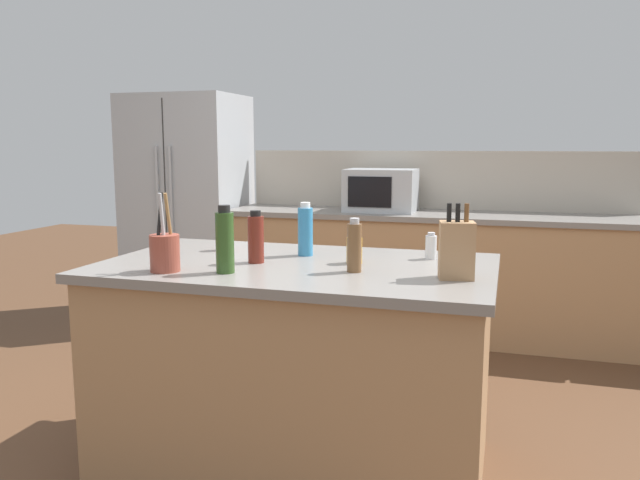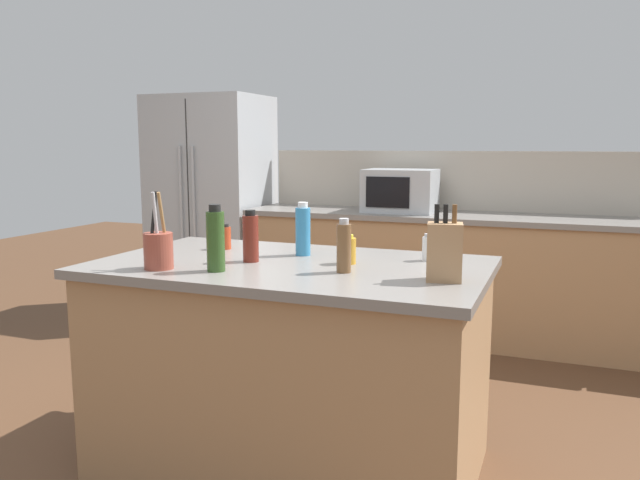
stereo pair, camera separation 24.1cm
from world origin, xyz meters
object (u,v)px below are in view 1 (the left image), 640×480
(knife_block, at_px, (457,249))
(utensil_crock, at_px, (165,251))
(vinegar_bottle, at_px, (256,238))
(olive_oil_bottle, at_px, (225,241))
(refrigerator, at_px, (188,206))
(pepper_grinder, at_px, (354,247))
(dish_soap_bottle, at_px, (305,231))
(spice_jar_paprika, at_px, (224,239))
(honey_jar, at_px, (354,250))
(salt_shaker, at_px, (431,247))
(microwave, at_px, (381,190))

(knife_block, xyz_separation_m, utensil_crock, (-1.14, -0.20, -0.03))
(vinegar_bottle, xyz_separation_m, olive_oil_bottle, (-0.03, -0.24, 0.02))
(utensil_crock, bearing_deg, olive_oil_bottle, 10.30)
(knife_block, bearing_deg, vinegar_bottle, 164.08)
(refrigerator, height_order, pepper_grinder, refrigerator)
(knife_block, distance_m, vinegar_bottle, 0.86)
(dish_soap_bottle, relative_size, spice_jar_paprika, 1.99)
(honey_jar, xyz_separation_m, spice_jar_paprika, (-0.69, 0.14, -0.00))
(salt_shaker, bearing_deg, utensil_crock, -149.42)
(dish_soap_bottle, xyz_separation_m, honey_jar, (0.26, -0.12, -0.06))
(spice_jar_paprika, bearing_deg, dish_soap_bottle, -2.43)
(utensil_crock, bearing_deg, dish_soap_bottle, 50.07)
(microwave, bearing_deg, pepper_grinder, -81.25)
(vinegar_bottle, relative_size, salt_shaker, 1.89)
(honey_jar, relative_size, spice_jar_paprika, 1.02)
(microwave, xyz_separation_m, utensil_crock, (-0.38, -2.52, -0.08))
(dish_soap_bottle, bearing_deg, pepper_grinder, -44.55)
(refrigerator, relative_size, pepper_grinder, 8.48)
(refrigerator, height_order, knife_block, refrigerator)
(vinegar_bottle, height_order, olive_oil_bottle, olive_oil_bottle)
(olive_oil_bottle, relative_size, dish_soap_bottle, 1.10)
(pepper_grinder, bearing_deg, honey_jar, 103.66)
(knife_block, bearing_deg, utensil_crock, 179.40)
(salt_shaker, distance_m, spice_jar_paprika, 0.99)
(dish_soap_bottle, relative_size, salt_shaker, 2.05)
(olive_oil_bottle, bearing_deg, microwave, 86.87)
(olive_oil_bottle, xyz_separation_m, pepper_grinder, (0.49, 0.17, -0.03))
(pepper_grinder, height_order, salt_shaker, pepper_grinder)
(utensil_crock, bearing_deg, salt_shaker, 30.58)
(pepper_grinder, relative_size, honey_jar, 1.72)
(pepper_grinder, relative_size, salt_shaker, 1.81)
(utensil_crock, distance_m, spice_jar_paprika, 0.53)
(pepper_grinder, xyz_separation_m, dish_soap_bottle, (-0.31, 0.30, 0.01))
(olive_oil_bottle, bearing_deg, spice_jar_paprika, 116.23)
(knife_block, xyz_separation_m, spice_jar_paprika, (-1.13, 0.33, -0.06))
(olive_oil_bottle, height_order, spice_jar_paprika, olive_oil_bottle)
(salt_shaker, bearing_deg, microwave, 107.72)
(refrigerator, bearing_deg, dish_soap_bottle, -49.83)
(vinegar_bottle, distance_m, pepper_grinder, 0.46)
(salt_shaker, bearing_deg, spice_jar_paprika, -176.65)
(vinegar_bottle, distance_m, spice_jar_paprika, 0.38)
(utensil_crock, xyz_separation_m, pepper_grinder, (0.74, 0.21, 0.02))
(refrigerator, distance_m, pepper_grinder, 3.12)
(dish_soap_bottle, bearing_deg, olive_oil_bottle, -111.42)
(microwave, bearing_deg, salt_shaker, -72.28)
(vinegar_bottle, relative_size, dish_soap_bottle, 0.92)
(knife_block, xyz_separation_m, olive_oil_bottle, (-0.89, -0.16, 0.01))
(microwave, xyz_separation_m, olive_oil_bottle, (-0.14, -2.48, -0.03))
(vinegar_bottle, height_order, honey_jar, vinegar_bottle)
(olive_oil_bottle, bearing_deg, knife_block, 9.88)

